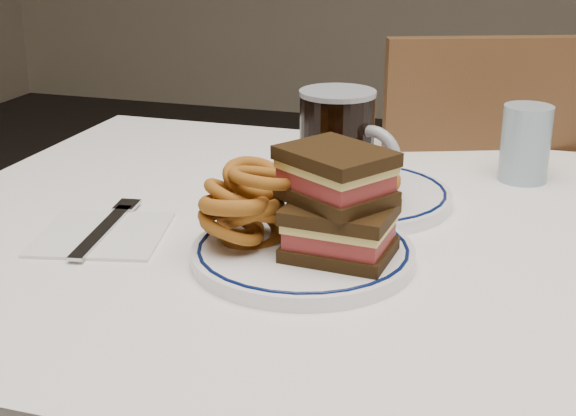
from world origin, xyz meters
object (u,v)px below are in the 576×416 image
(beer_mug, at_px, (339,152))
(reuben_sandwich, at_px, (338,203))
(main_plate, at_px, (303,253))
(far_plate, at_px, (356,195))
(chair_far, at_px, (481,258))

(beer_mug, bearing_deg, reuben_sandwich, -76.36)
(main_plate, relative_size, far_plate, 0.98)
(main_plate, relative_size, reuben_sandwich, 1.76)
(chair_far, bearing_deg, beer_mug, -108.33)
(chair_far, relative_size, reuben_sandwich, 6.72)
(main_plate, xyz_separation_m, far_plate, (0.01, 0.20, 0.00))
(chair_far, height_order, main_plate, chair_far)
(chair_far, xyz_separation_m, far_plate, (-0.15, -0.44, 0.26))
(far_plate, bearing_deg, main_plate, -93.75)
(chair_far, distance_m, far_plate, 0.53)
(far_plate, bearing_deg, beer_mug, -108.82)
(far_plate, bearing_deg, chair_far, 71.72)
(chair_far, relative_size, beer_mug, 5.97)
(chair_far, bearing_deg, main_plate, -103.92)
(main_plate, height_order, beer_mug, beer_mug)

